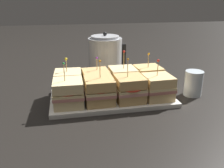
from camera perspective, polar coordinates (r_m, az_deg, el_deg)
ground_plane at (r=1.04m, az=-0.00°, el=-3.78°), size 6.00×6.00×0.00m
serving_platter at (r=1.03m, az=-0.00°, el=-3.32°), size 0.52×0.27×0.02m
sandwich_front_far_left at (r=0.94m, az=-10.46°, el=-2.18°), size 0.12×0.12×0.18m
sandwich_front_center_left at (r=0.95m, az=-3.04°, el=-1.67°), size 0.12×0.12×0.18m
sandwich_front_center_right at (r=0.97m, az=4.24°, el=-1.15°), size 0.12×0.13×0.18m
sandwich_front_far_right at (r=1.01m, az=10.93°, el=-0.73°), size 0.12×0.12×0.17m
sandwich_back_far_left at (r=1.05m, az=-10.43°, el=0.30°), size 0.12×0.12×0.16m
sandwich_back_center_left at (r=1.06m, az=-3.87°, el=0.67°), size 0.13×0.13×0.16m
sandwich_back_center_right at (r=1.08m, az=2.57°, el=1.19°), size 0.12×0.12×0.19m
sandwich_back_far_right at (r=1.11m, az=8.63°, el=1.54°), size 0.12×0.13×0.17m
kettle_steel at (r=1.26m, az=-1.61°, el=6.20°), size 0.20×0.18×0.25m
drinking_glass at (r=1.13m, az=18.98°, el=0.16°), size 0.08×0.08×0.11m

